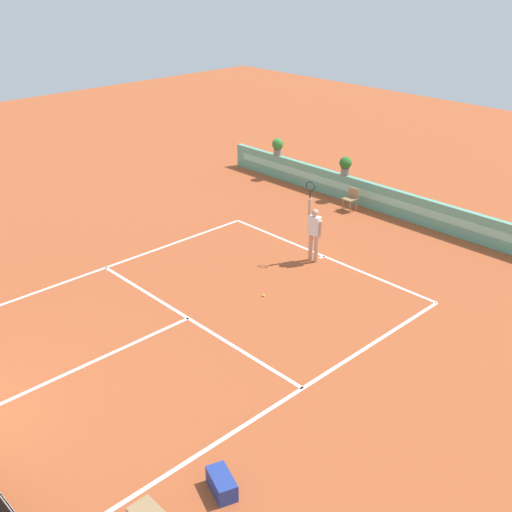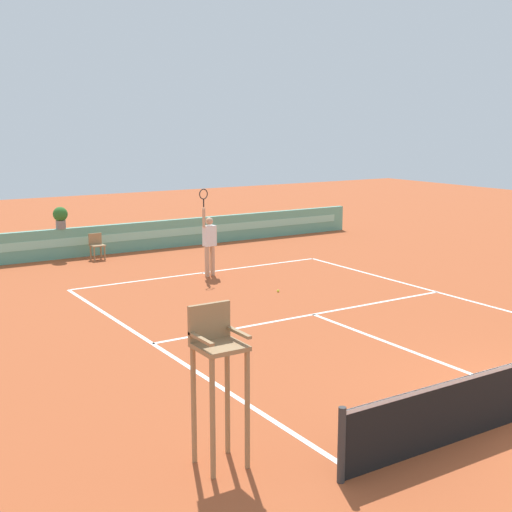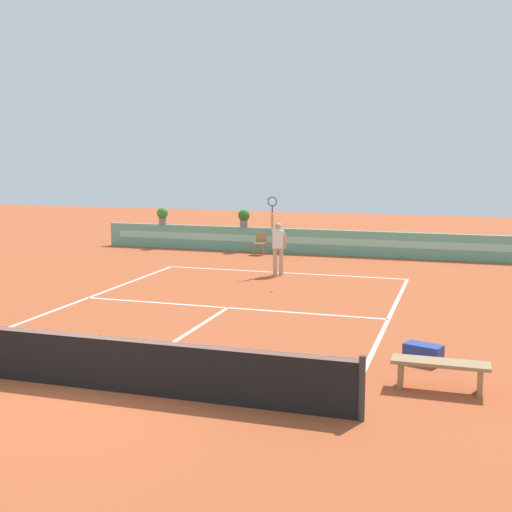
{
  "view_description": "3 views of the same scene",
  "coord_description": "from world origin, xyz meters",
  "px_view_note": "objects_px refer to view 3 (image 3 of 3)",
  "views": [
    {
      "loc": [
        11.52,
        -2.09,
        8.68
      ],
      "look_at": [
        -0.01,
        8.9,
        1.0
      ],
      "focal_mm": 43.85,
      "sensor_mm": 36.0,
      "label": 1
    },
    {
      "loc": [
        -9.62,
        -6.21,
        4.43
      ],
      "look_at": [
        -0.01,
        8.9,
        1.0
      ],
      "focal_mm": 48.79,
      "sensor_mm": 36.0,
      "label": 2
    },
    {
      "loc": [
        5.72,
        -9.41,
        3.89
      ],
      "look_at": [
        -0.01,
        8.9,
        1.0
      ],
      "focal_mm": 46.62,
      "sensor_mm": 36.0,
      "label": 3
    }
  ],
  "objects_px": {
    "tennis_player": "(278,244)",
    "potted_plant_left": "(244,217)",
    "bench_courtside": "(440,369)",
    "ball_kid_chair": "(260,243)",
    "tennis_ball_near_baseline": "(272,291)",
    "gear_bag": "(423,353)",
    "potted_plant_far_left": "(162,215)"
  },
  "relations": [
    {
      "from": "tennis_player",
      "to": "potted_plant_left",
      "type": "xyz_separation_m",
      "value": [
        -2.84,
        4.99,
        0.36
      ]
    },
    {
      "from": "gear_bag",
      "to": "potted_plant_far_left",
      "type": "xyz_separation_m",
      "value": [
        -11.66,
        13.22,
        1.23
      ]
    },
    {
      "from": "tennis_ball_near_baseline",
      "to": "ball_kid_chair",
      "type": "bearing_deg",
      "value": 109.57
    },
    {
      "from": "ball_kid_chair",
      "to": "tennis_ball_near_baseline",
      "type": "bearing_deg",
      "value": -70.43
    },
    {
      "from": "ball_kid_chair",
      "to": "potted_plant_left",
      "type": "height_order",
      "value": "potted_plant_left"
    },
    {
      "from": "bench_courtside",
      "to": "potted_plant_left",
      "type": "relative_size",
      "value": 2.21
    },
    {
      "from": "ball_kid_chair",
      "to": "tennis_player",
      "type": "relative_size",
      "value": 0.33
    },
    {
      "from": "bench_courtside",
      "to": "potted_plant_left",
      "type": "height_order",
      "value": "potted_plant_left"
    },
    {
      "from": "bench_courtside",
      "to": "tennis_player",
      "type": "distance_m",
      "value": 11.17
    },
    {
      "from": "tennis_player",
      "to": "potted_plant_far_left",
      "type": "bearing_deg",
      "value": 142.51
    },
    {
      "from": "ball_kid_chair",
      "to": "tennis_player",
      "type": "distance_m",
      "value": 4.7
    },
    {
      "from": "potted_plant_far_left",
      "to": "tennis_player",
      "type": "bearing_deg",
      "value": -37.49
    },
    {
      "from": "tennis_ball_near_baseline",
      "to": "potted_plant_far_left",
      "type": "relative_size",
      "value": 0.09
    },
    {
      "from": "tennis_player",
      "to": "potted_plant_left",
      "type": "relative_size",
      "value": 3.57
    },
    {
      "from": "bench_courtside",
      "to": "gear_bag",
      "type": "distance_m",
      "value": 1.53
    },
    {
      "from": "ball_kid_chair",
      "to": "gear_bag",
      "type": "xyz_separation_m",
      "value": [
        7.06,
        -12.49,
        -0.3
      ]
    },
    {
      "from": "ball_kid_chair",
      "to": "bench_courtside",
      "type": "height_order",
      "value": "ball_kid_chair"
    },
    {
      "from": "gear_bag",
      "to": "tennis_player",
      "type": "xyz_separation_m",
      "value": [
        -5.15,
        8.23,
        0.87
      ]
    },
    {
      "from": "ball_kid_chair",
      "to": "tennis_ball_near_baseline",
      "type": "distance_m",
      "value": 7.43
    },
    {
      "from": "gear_bag",
      "to": "potted_plant_left",
      "type": "relative_size",
      "value": 0.97
    },
    {
      "from": "ball_kid_chair",
      "to": "tennis_ball_near_baseline",
      "type": "xyz_separation_m",
      "value": [
        2.49,
        -6.99,
        -0.44
      ]
    },
    {
      "from": "gear_bag",
      "to": "tennis_player",
      "type": "height_order",
      "value": "tennis_player"
    },
    {
      "from": "potted_plant_left",
      "to": "ball_kid_chair",
      "type": "bearing_deg",
      "value": -38.08
    },
    {
      "from": "bench_courtside",
      "to": "gear_bag",
      "type": "relative_size",
      "value": 2.29
    },
    {
      "from": "potted_plant_left",
      "to": "bench_courtside",
      "type": "bearing_deg",
      "value": -60.39
    },
    {
      "from": "potted_plant_left",
      "to": "potted_plant_far_left",
      "type": "xyz_separation_m",
      "value": [
        -3.67,
        0.0,
        0.0
      ]
    },
    {
      "from": "bench_courtside",
      "to": "tennis_player",
      "type": "relative_size",
      "value": 0.62
    },
    {
      "from": "tennis_player",
      "to": "potted_plant_far_left",
      "type": "xyz_separation_m",
      "value": [
        -6.51,
        4.99,
        0.36
      ]
    },
    {
      "from": "bench_courtside",
      "to": "tennis_ball_near_baseline",
      "type": "height_order",
      "value": "bench_courtside"
    },
    {
      "from": "potted_plant_left",
      "to": "potted_plant_far_left",
      "type": "bearing_deg",
      "value": 180.0
    },
    {
      "from": "bench_courtside",
      "to": "potted_plant_left",
      "type": "bearing_deg",
      "value": 119.61
    },
    {
      "from": "ball_kid_chair",
      "to": "tennis_ball_near_baseline",
      "type": "height_order",
      "value": "ball_kid_chair"
    }
  ]
}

